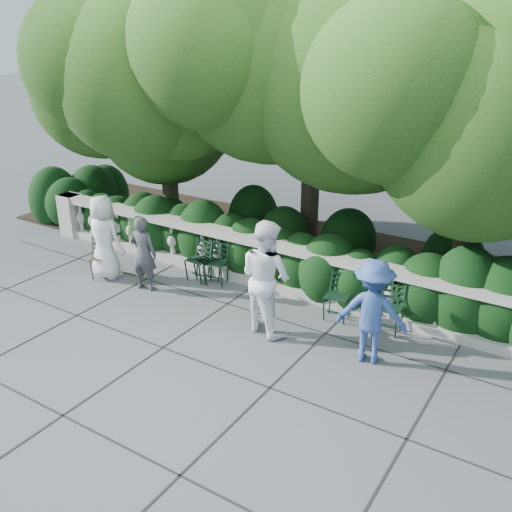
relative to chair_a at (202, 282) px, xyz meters
The scene contains 14 objects.
ground 1.95m from the chair_a, 41.31° to the right, with size 90.00×90.00×0.00m, color #4E4F55.
balustrade 1.62m from the chair_a, 19.45° to the left, with size 12.00×0.44×1.00m.
shrub_hedge 2.25m from the chair_a, 49.59° to the left, with size 15.00×2.60×1.70m, color black, non-canonical shape.
tree_canopy 4.89m from the chair_a, 41.65° to the left, with size 15.04×6.52×6.78m.
chair_a is the anchor object (origin of this frame).
chair_b 0.15m from the chair_a, 143.89° to the right, with size 0.44×0.48×0.84m, color black, non-canonical shape.
chair_c 2.92m from the chair_a, ahead, with size 0.44×0.48×0.84m, color black, non-canonical shape.
chair_d 0.30m from the chair_a, ahead, with size 0.44×0.48×0.84m, color black, non-canonical shape.
chair_f 3.82m from the chair_a, ahead, with size 0.44×0.48×0.84m, color black, non-canonical shape.
chair_weathered 2.02m from the chair_a, 150.74° to the right, with size 0.44×0.48×0.84m, color black, non-canonical shape.
person_businessman 2.13m from the chair_a, 155.98° to the right, with size 0.84×0.54×1.71m, color silver.
person_woman_grey 1.33m from the chair_a, 132.90° to the right, with size 0.54×0.35×1.48m, color #3E3E43.
person_casual_man 2.43m from the chair_a, 23.75° to the right, with size 0.95×0.74×1.95m, color white.
person_older_blue 4.03m from the chair_a, 12.10° to the right, with size 1.07×0.62×1.66m, color #304C91.
Camera 1 is at (4.97, -6.82, 4.87)m, focal length 40.00 mm.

